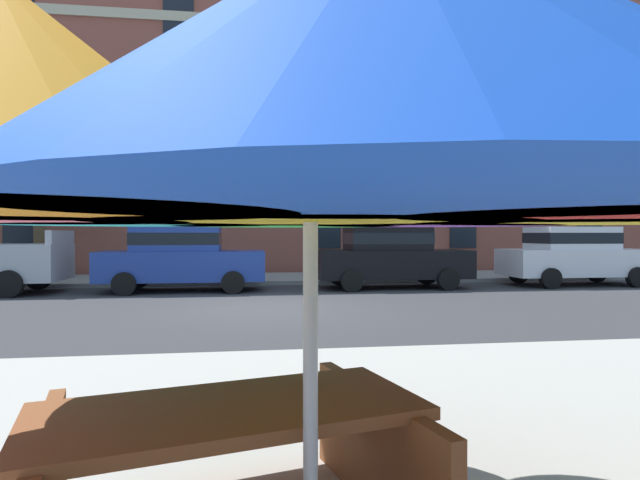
{
  "coord_description": "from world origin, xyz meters",
  "views": [
    {
      "loc": [
        -0.37,
        -11.06,
        1.58
      ],
      "look_at": [
        1.68,
        3.2,
        1.4
      ],
      "focal_mm": 29.52,
      "sensor_mm": 36.0,
      "label": 1
    }
  ],
  "objects_px": {
    "picnic_table": "(230,465)",
    "sedan_white": "(574,254)",
    "sedan_blue": "(181,256)",
    "sedan_black": "(390,255)",
    "street_tree_left": "(37,163)",
    "patio_umbrella": "(310,152)"
  },
  "relations": [
    {
      "from": "sedan_black",
      "to": "street_tree_left",
      "type": "distance_m",
      "value": 11.6
    },
    {
      "from": "sedan_blue",
      "to": "sedan_black",
      "type": "bearing_deg",
      "value": 0.0
    },
    {
      "from": "patio_umbrella",
      "to": "sedan_blue",
      "type": "bearing_deg",
      "value": 98.84
    },
    {
      "from": "sedan_white",
      "to": "picnic_table",
      "type": "height_order",
      "value": "sedan_white"
    },
    {
      "from": "sedan_blue",
      "to": "patio_umbrella",
      "type": "distance_m",
      "value": 12.89
    },
    {
      "from": "sedan_black",
      "to": "patio_umbrella",
      "type": "bearing_deg",
      "value": -107.13
    },
    {
      "from": "street_tree_left",
      "to": "sedan_white",
      "type": "bearing_deg",
      "value": -11.06
    },
    {
      "from": "sedan_white",
      "to": "picnic_table",
      "type": "relative_size",
      "value": 2.08
    },
    {
      "from": "sedan_black",
      "to": "patio_umbrella",
      "type": "xyz_separation_m",
      "value": [
        -3.91,
        -12.7,
        0.95
      ]
    },
    {
      "from": "sedan_black",
      "to": "sedan_white",
      "type": "height_order",
      "value": "same"
    },
    {
      "from": "sedan_black",
      "to": "picnic_table",
      "type": "distance_m",
      "value": 12.99
    },
    {
      "from": "street_tree_left",
      "to": "picnic_table",
      "type": "height_order",
      "value": "street_tree_left"
    },
    {
      "from": "street_tree_left",
      "to": "sedan_blue",
      "type": "bearing_deg",
      "value": -33.6
    },
    {
      "from": "sedan_white",
      "to": "patio_umbrella",
      "type": "height_order",
      "value": "patio_umbrella"
    },
    {
      "from": "sedan_blue",
      "to": "street_tree_left",
      "type": "height_order",
      "value": "street_tree_left"
    },
    {
      "from": "patio_umbrella",
      "to": "picnic_table",
      "type": "height_order",
      "value": "patio_umbrella"
    },
    {
      "from": "street_tree_left",
      "to": "patio_umbrella",
      "type": "height_order",
      "value": "street_tree_left"
    },
    {
      "from": "picnic_table",
      "to": "sedan_white",
      "type": "bearing_deg",
      "value": 50.73
    },
    {
      "from": "sedan_blue",
      "to": "picnic_table",
      "type": "bearing_deg",
      "value": -82.35
    },
    {
      "from": "street_tree_left",
      "to": "picnic_table",
      "type": "distance_m",
      "value": 17.15
    },
    {
      "from": "patio_umbrella",
      "to": "picnic_table",
      "type": "xyz_separation_m",
      "value": [
        -0.33,
        0.43,
        -1.41
      ]
    },
    {
      "from": "picnic_table",
      "to": "sedan_black",
      "type": "bearing_deg",
      "value": 70.92
    }
  ]
}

